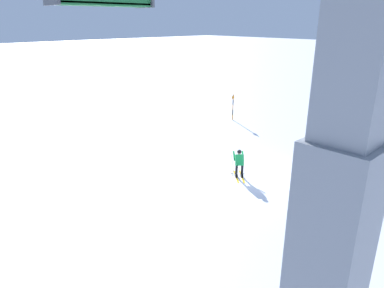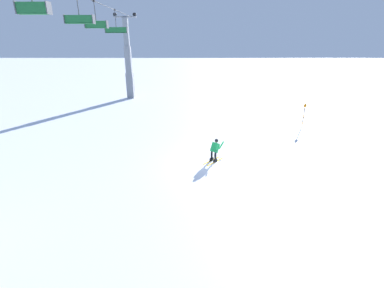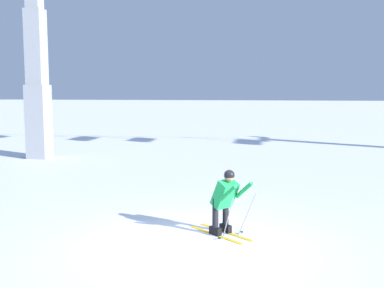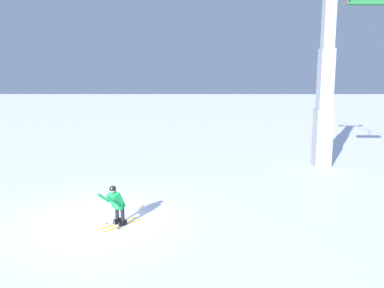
# 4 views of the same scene
# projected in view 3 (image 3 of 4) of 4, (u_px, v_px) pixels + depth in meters

# --- Properties ---
(ground_plane) EXTENTS (260.00, 260.00, 0.00)m
(ground_plane) POSITION_uv_depth(u_px,v_px,m) (196.00, 244.00, 9.22)
(ground_plane) COLOR white
(skier_carving_main) EXTENTS (1.48, 1.40, 1.53)m
(skier_carving_main) POSITION_uv_depth(u_px,v_px,m) (225.00, 198.00, 9.69)
(skier_carving_main) COLOR yellow
(skier_carving_main) RESTS_ON ground_plane
(lift_tower_near) EXTENTS (0.89, 2.56, 10.39)m
(lift_tower_near) POSITION_uv_depth(u_px,v_px,m) (37.00, 62.00, 20.40)
(lift_tower_near) COLOR gray
(lift_tower_near) RESTS_ON ground_plane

